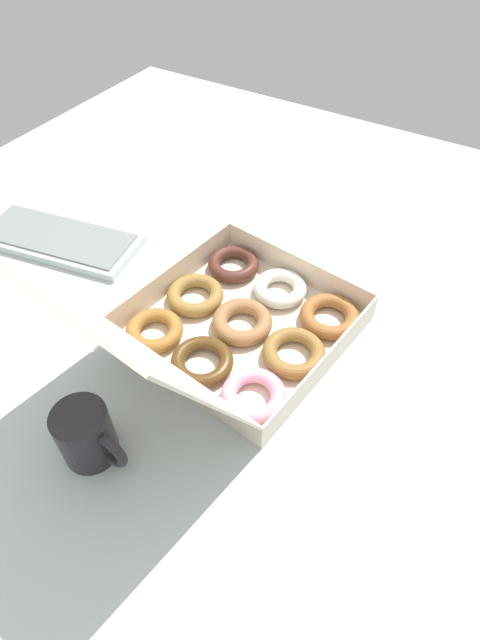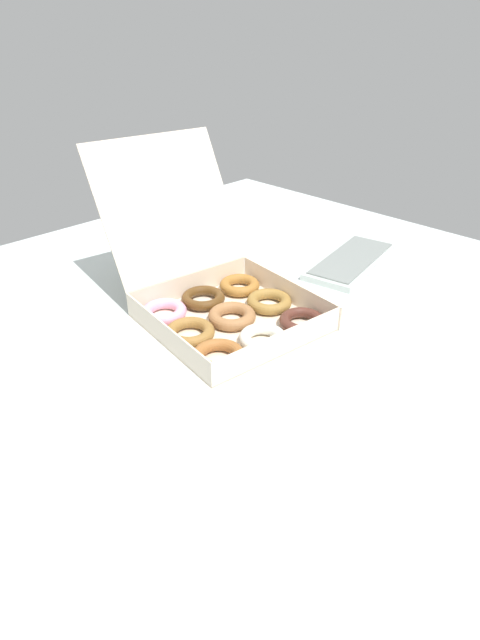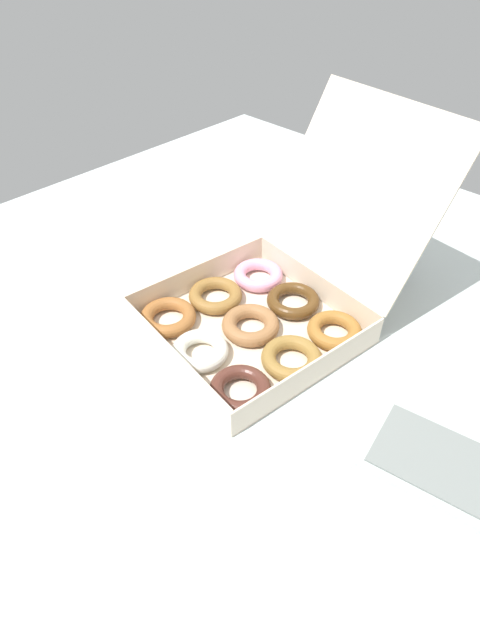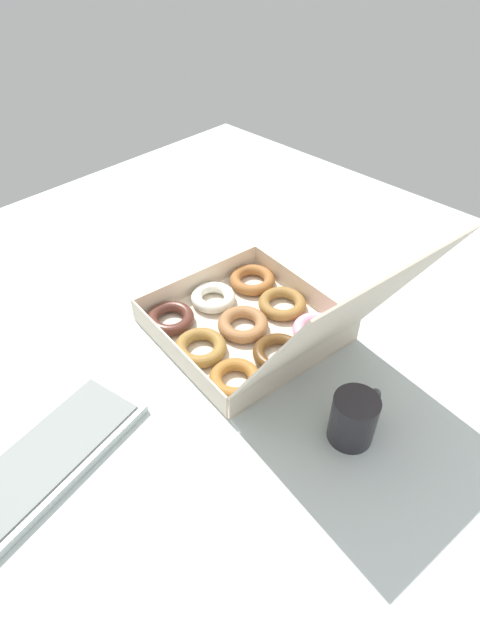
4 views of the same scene
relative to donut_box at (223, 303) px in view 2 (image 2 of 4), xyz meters
The scene contains 4 objects.
ground_plane 9.05cm from the donut_box, 53.55° to the right, with size 180.00×180.00×2.00cm, color silver.
donut_box is the anchor object (origin of this frame).
keyboard 48.86cm from the donut_box, ahead, with size 38.64×21.46×2.20cm.
coffee_mug 31.48cm from the donut_box, 78.39° to the left, with size 12.24×8.34×10.11cm.
Camera 2 is at (-75.63, -71.09, 62.04)cm, focal length 28.00 mm.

